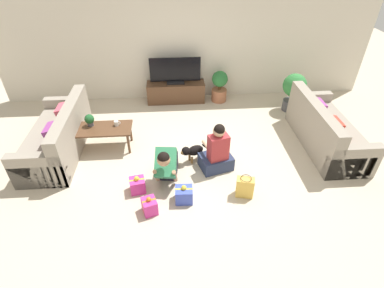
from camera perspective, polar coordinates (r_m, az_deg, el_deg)
The scene contains 18 objects.
ground_plane at distance 5.25m, azimuth 0.72°, elevation -3.83°, with size 16.00×16.00×0.00m, color beige.
wall_back at distance 6.96m, azimuth -1.10°, elevation 18.84°, with size 8.40×0.06×2.60m.
sofa_left at distance 5.88m, azimuth -24.08°, elevation 1.21°, with size 0.84×1.99×0.86m.
sofa_right at distance 6.06m, azimuth 23.96°, elevation 2.33°, with size 0.84×1.99×0.86m.
coffee_table at distance 5.64m, azimuth -16.56°, elevation 2.50°, with size 1.02×0.51×0.43m.
tv_console at distance 7.10m, azimuth -3.08°, elevation 9.85°, with size 1.32×0.40×0.46m.
tv at distance 6.90m, azimuth -3.22°, elevation 13.51°, with size 1.14×0.20×0.60m.
potted_plant_back_right at distance 7.08m, azimuth 5.25°, elevation 10.97°, with size 0.36×0.36×0.73m.
potted_plant_corner_right at distance 6.96m, azimuth 18.83°, elevation 9.84°, with size 0.50×0.50×0.85m.
person_kneeling at distance 4.75m, azimuth -4.85°, elevation -3.82°, with size 0.40×0.78×0.76m.
person_sitting at distance 4.99m, azimuth 4.76°, elevation -1.70°, with size 0.61×0.57×0.90m.
dog at distance 5.18m, azimuth 0.15°, elevation -1.34°, with size 0.47×0.27×0.34m.
gift_box_a at distance 4.76m, azimuth -10.34°, elevation -7.69°, with size 0.27×0.26×0.29m.
gift_box_b at distance 4.54m, azimuth -1.53°, elevation -9.59°, with size 0.27×0.23×0.31m.
gift_box_c at distance 4.43m, azimuth -8.08°, elevation -11.60°, with size 0.25×0.27×0.29m.
gift_bag_a at distance 4.65m, azimuth 10.04°, elevation -8.09°, with size 0.29×0.20×0.36m.
mug at distance 5.60m, azimuth -14.18°, elevation 3.85°, with size 0.12×0.08×0.09m.
tabletop_plant at distance 5.69m, azimuth -18.94°, elevation 4.40°, with size 0.17×0.17×0.22m.
Camera 1 is at (-0.36, -4.00, 3.38)m, focal length 28.00 mm.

